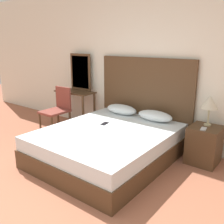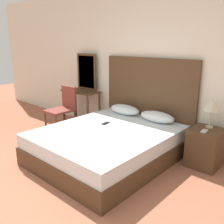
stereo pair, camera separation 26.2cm
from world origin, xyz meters
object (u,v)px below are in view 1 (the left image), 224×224
phone_on_bed (105,123)px  bed (108,145)px  phone_on_nightstand (204,129)px  nightstand (204,145)px  chair (58,107)px  table_lamp (210,103)px  vanity_desk (75,99)px

phone_on_bed → bed: bearing=-41.4°
phone_on_bed → phone_on_nightstand: bearing=18.5°
bed → phone_on_nightstand: bearing=29.2°
nightstand → phone_on_bed: bearing=-157.4°
bed → phone_on_nightstand: phone_on_nightstand is taller
phone_on_bed → nightstand: (1.38, 0.57, -0.20)m
nightstand → phone_on_nightstand: (0.00, -0.11, 0.28)m
bed → phone_on_nightstand: (1.17, 0.65, 0.32)m
chair → table_lamp: bearing=10.6°
phone_on_bed → nightstand: nightstand is taller
nightstand → vanity_desk: vanity_desk is taller
bed → vanity_desk: 1.72m
table_lamp → chair: 2.74m
bed → nightstand: nightstand is taller
vanity_desk → chair: (-0.02, -0.44, -0.09)m
phone_on_bed → chair: bearing=172.6°
phone_on_bed → nightstand: bearing=22.6°
phone_on_bed → chair: 1.30m
bed → table_lamp: bearing=36.5°
nightstand → table_lamp: (-0.01, 0.09, 0.61)m
table_lamp → nightstand: bearing=-84.7°
table_lamp → bed: bearing=-143.5°
phone_on_bed → nightstand: size_ratio=0.29×
bed → phone_on_bed: 0.37m
phone_on_nightstand → vanity_desk: vanity_desk is taller
chair → nightstand: bearing=8.7°
phone_on_bed → vanity_desk: 1.41m
phone_on_nightstand → chair: (-2.67, -0.30, -0.06)m
phone_on_nightstand → chair: chair is taller
nightstand → vanity_desk: size_ratio=0.66×
phone_on_nightstand → phone_on_bed: bearing=-161.5°
bed → table_lamp: size_ratio=4.61×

